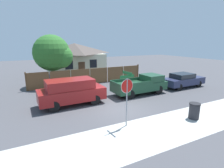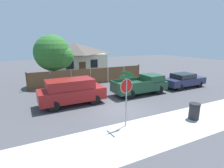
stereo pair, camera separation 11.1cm
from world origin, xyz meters
name	(u,v)px [view 1 (the left image)]	position (x,y,z in m)	size (l,w,h in m)	color
ground_plane	(119,109)	(0.00, 0.00, 0.00)	(80.00, 80.00, 0.00)	#47474C
sidewalk_strip	(153,131)	(0.00, -3.60, 0.00)	(36.00, 3.20, 0.01)	#B2B2AD
wooden_fence	(90,76)	(0.73, 7.93, 0.86)	(12.87, 0.12, 1.82)	brown
house	(75,58)	(1.12, 15.29, 2.27)	(7.90, 6.66, 4.38)	beige
oak_tree	(54,54)	(-2.76, 9.18, 3.34)	(3.95, 3.76, 5.32)	brown
red_suv	(71,91)	(-2.75, 2.29, 1.04)	(4.79, 2.00, 1.93)	maroon
orange_pickup	(141,85)	(3.52, 2.30, 0.83)	(4.97, 2.01, 1.66)	#1E472D
parked_sedan	(183,80)	(8.77, 2.29, 0.75)	(4.61, 1.87, 1.45)	#282D4C
stop_sign	(127,90)	(-0.91, -2.41, 2.06)	(0.90, 0.81, 3.05)	gray
trash_bin	(194,111)	(3.26, -3.47, 0.49)	(0.65, 0.65, 0.98)	#28282D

